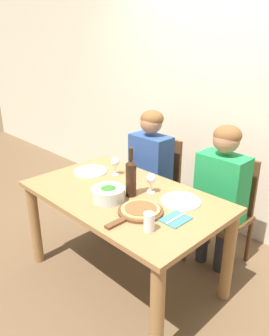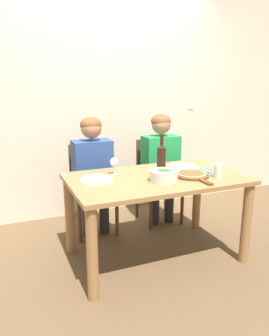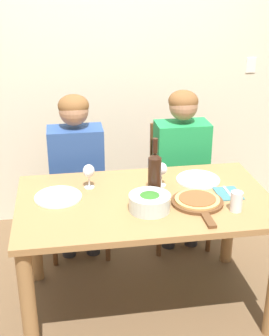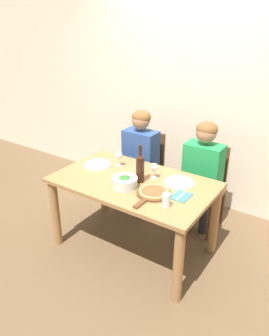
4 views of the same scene
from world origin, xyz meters
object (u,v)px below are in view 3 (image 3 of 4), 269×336
Objects in this scene: chair_right at (177,180)px; wine_glass_right at (161,170)px; dinner_plate_right at (198,179)px; wine_glass_left at (89,172)px; water_tumbler at (236,201)px; pizza_on_board at (198,202)px; wine_bottle at (155,174)px; person_man at (182,157)px; broccoli_bowl at (150,202)px; chair_left at (77,187)px; fork_on_napkin at (228,193)px; person_woman at (77,163)px; dinner_plate_left at (58,197)px.

chair_right reaches higher than wine_glass_right.
dinner_plate_right is 0.69m from wine_glass_left.
wine_glass_right reaches higher than water_tumbler.
water_tumbler is at bearing -30.76° from pizza_on_board.
wine_glass_right is at bearing -171.51° from dinner_plate_right.
wine_glass_left is at bearing -140.13° from chair_right.
wine_bottle is at bearing -113.79° from chair_right.
broccoli_bowl is at bearing -115.90° from person_man.
dinner_plate_right is at bearing 41.72° from broccoli_bowl.
chair_left is 1.21m from fork_on_napkin.
chair_right reaches higher than water_tumbler.
person_man is 0.80m from pizza_on_board.
chair_right is 0.77m from wine_glass_right.
chair_left is 5.04× the size of fork_on_napkin.
chair_right reaches higher than wine_glass_left.
water_tumbler is (0.07, -0.90, 0.08)m from person_man.
chair_left is 1.14m from pizza_on_board.
chair_left is at bearing 95.62° from wine_glass_left.
chair_right is 0.76× the size of person_woman.
wine_glass_right is (0.62, 0.07, 0.10)m from dinner_plate_left.
dinner_plate_right is 0.32m from pizza_on_board.
dinner_plate_right is (0.74, -0.59, 0.27)m from chair_left.
wine_glass_left is (-0.31, 0.34, 0.06)m from broccoli_bowl.
wine_glass_left reaches higher than pizza_on_board.
chair_left is 2.54× the size of wine_bottle.
broccoli_bowl is at bearing -113.30° from wine_glass_right.
water_tumbler is (0.18, -0.11, 0.04)m from pizza_on_board.
broccoli_bowl is (-0.06, -0.16, -0.10)m from wine_bottle.
chair_left reaches higher than water_tumbler.
wine_glass_right is (-0.15, 0.27, 0.09)m from pizza_on_board.
dinner_plate_left is 1.52× the size of fork_on_napkin.
person_woman reaches higher than dinner_plate_right.
wine_bottle is 2.37× the size of wine_glass_right.
person_man is at bearing 62.64° from wine_bottle.
wine_bottle is 0.41m from wine_glass_left.
person_woman reaches higher than wine_bottle.
wine_bottle is at bearing 148.66° from water_tumbler.
broccoli_bowl is at bearing -113.09° from chair_right.
water_tumbler is at bearing -77.70° from dinner_plate_right.
person_woman is at bearing 180.00° from person_man.
wine_glass_right is (0.13, 0.30, 0.06)m from broccoli_bowl.
pizza_on_board is 2.88× the size of wine_glass_right.
pizza_on_board reaches higher than dinner_plate_left.
wine_glass_left reaches higher than water_tumbler.
chair_right is 2.09× the size of pizza_on_board.
person_woman is at bearing 141.43° from fork_on_napkin.
dinner_plate_left is 0.80m from pizza_on_board.
dinner_plate_left is 0.24m from wine_glass_left.
pizza_on_board is (-0.11, -0.90, 0.28)m from chair_right.
chair_right is 0.65m from dinner_plate_right.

